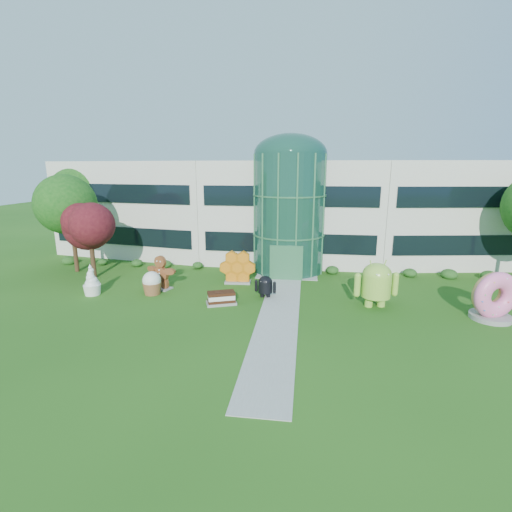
% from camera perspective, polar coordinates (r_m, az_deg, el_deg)
% --- Properties ---
extents(ground, '(140.00, 140.00, 0.00)m').
position_cam_1_polar(ground, '(21.34, 3.19, -10.75)').
color(ground, '#215114').
rests_on(ground, ground).
extents(building, '(46.00, 15.00, 9.30)m').
position_cam_1_polar(building, '(37.66, 5.56, 7.18)').
color(building, beige).
rests_on(building, ground).
extents(atrium, '(6.00, 6.00, 9.80)m').
position_cam_1_polar(atrium, '(31.67, 5.11, 6.45)').
color(atrium, '#194738').
rests_on(atrium, ground).
extents(walkway, '(2.40, 20.00, 0.04)m').
position_cam_1_polar(walkway, '(23.16, 3.60, -8.68)').
color(walkway, '#9E9E93').
rests_on(walkway, ground).
extents(tree_red, '(4.00, 4.00, 6.00)m').
position_cam_1_polar(tree_red, '(32.33, -24.05, 2.06)').
color(tree_red, '#3F0C14').
rests_on(tree_red, ground).
extents(trees_backdrop, '(52.00, 8.00, 8.40)m').
position_cam_1_polar(trees_backdrop, '(32.75, 5.17, 5.45)').
color(trees_backdrop, '#124912').
rests_on(trees_backdrop, ground).
extents(android_green, '(3.32, 2.54, 3.39)m').
position_cam_1_polar(android_green, '(24.83, 18.06, -3.71)').
color(android_green, '#93C73F').
rests_on(android_green, ground).
extents(android_black, '(1.71, 1.28, 1.78)m').
position_cam_1_polar(android_black, '(25.50, 1.44, -4.46)').
color(android_black, black).
rests_on(android_black, ground).
extents(donut, '(3.14, 2.20, 2.96)m').
position_cam_1_polar(donut, '(25.78, 32.71, -5.10)').
color(donut, pink).
rests_on(donut, ground).
extents(gingerbread, '(2.95, 1.88, 2.54)m').
position_cam_1_polar(gingerbread, '(27.98, -14.42, -2.45)').
color(gingerbread, brown).
rests_on(gingerbread, ground).
extents(ice_cream_sandwich, '(2.15, 1.59, 0.86)m').
position_cam_1_polar(ice_cream_sandwich, '(24.47, -5.36, -6.45)').
color(ice_cream_sandwich, black).
rests_on(ice_cream_sandwich, ground).
extents(honeycomb, '(2.98, 1.22, 2.30)m').
position_cam_1_polar(honeycomb, '(28.56, -2.84, -1.97)').
color(honeycomb, orange).
rests_on(honeycomb, ground).
extents(froyo, '(1.67, 1.67, 2.20)m').
position_cam_1_polar(froyo, '(28.39, -24.00, -3.35)').
color(froyo, white).
rests_on(froyo, ground).
extents(cupcake, '(1.63, 1.63, 1.66)m').
position_cam_1_polar(cupcake, '(27.16, -15.72, -3.99)').
color(cupcake, white).
rests_on(cupcake, ground).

